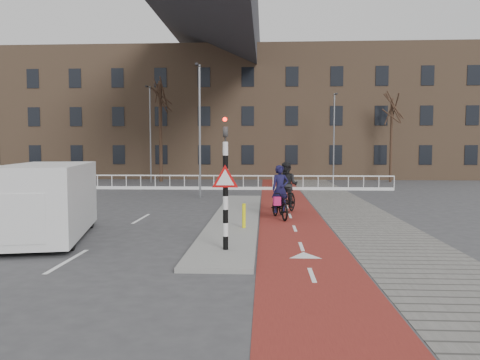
{
  "coord_description": "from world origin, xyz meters",
  "views": [
    {
      "loc": [
        0.44,
        -14.32,
        2.85
      ],
      "look_at": [
        -0.59,
        5.0,
        1.5
      ],
      "focal_mm": 35.0,
      "sensor_mm": 36.0,
      "label": 1
    }
  ],
  "objects": [
    {
      "name": "curb_island",
      "position": [
        -0.7,
        4.0,
        0.06
      ],
      "size": [
        1.8,
        16.0,
        0.12
      ],
      "primitive_type": "cube",
      "color": "gray",
      "rests_on": "ground"
    },
    {
      "name": "tree_right",
      "position": [
        10.87,
        25.0,
        3.44
      ],
      "size": [
        0.21,
        0.21,
        6.87
      ],
      "primitive_type": "cylinder",
      "color": "#301E15",
      "rests_on": "ground"
    },
    {
      "name": "townhouse_row",
      "position": [
        -3.0,
        32.0,
        7.81
      ],
      "size": [
        46.0,
        10.0,
        15.9
      ],
      "color": "#7F6047",
      "rests_on": "ground"
    },
    {
      "name": "bollard",
      "position": [
        -0.26,
        1.42,
        0.53
      ],
      "size": [
        0.12,
        0.12,
        0.83
      ],
      "primitive_type": "cylinder",
      "color": "yellow",
      "rests_on": "curb_island"
    },
    {
      "name": "ground",
      "position": [
        0.0,
        0.0,
        0.0
      ],
      "size": [
        120.0,
        120.0,
        0.0
      ],
      "primitive_type": "plane",
      "color": "#38383A",
      "rests_on": "ground"
    },
    {
      "name": "cyclist_near",
      "position": [
        1.06,
        4.29,
        0.73
      ],
      "size": [
        1.22,
        2.19,
        2.14
      ],
      "rotation": [
        0.0,
        0.0,
        0.25
      ],
      "color": "black",
      "rests_on": "bike_lane"
    },
    {
      "name": "sidewalk",
      "position": [
        4.3,
        10.0,
        0.01
      ],
      "size": [
        3.0,
        60.0,
        0.01
      ],
      "primitive_type": "cube",
      "color": "slate",
      "rests_on": "ground"
    },
    {
      "name": "bike_lane",
      "position": [
        1.5,
        10.0,
        0.01
      ],
      "size": [
        2.5,
        60.0,
        0.01
      ],
      "primitive_type": "cube",
      "color": "maroon",
      "rests_on": "ground"
    },
    {
      "name": "tree_mid",
      "position": [
        -8.24,
        24.34,
        4.17
      ],
      "size": [
        0.29,
        0.29,
        8.33
      ],
      "primitive_type": "cylinder",
      "color": "#301E15",
      "rests_on": "ground"
    },
    {
      "name": "streetlight_right",
      "position": [
        5.92,
        23.32,
        3.55
      ],
      "size": [
        0.12,
        0.12,
        7.11
      ],
      "primitive_type": "cylinder",
      "color": "slate",
      "rests_on": "ground"
    },
    {
      "name": "streetlight_near",
      "position": [
        -3.22,
        11.94,
        3.73
      ],
      "size": [
        0.12,
        0.12,
        7.45
      ],
      "primitive_type": "cylinder",
      "color": "slate",
      "rests_on": "ground"
    },
    {
      "name": "streetlight_left",
      "position": [
        -8.87,
        23.4,
        3.89
      ],
      "size": [
        0.12,
        0.12,
        7.79
      ],
      "primitive_type": "cylinder",
      "color": "slate",
      "rests_on": "ground"
    },
    {
      "name": "railing",
      "position": [
        -5.0,
        17.0,
        0.31
      ],
      "size": [
        28.0,
        0.1,
        0.99
      ],
      "color": "silver",
      "rests_on": "ground"
    },
    {
      "name": "van",
      "position": [
        -6.28,
        -0.23,
        1.23
      ],
      "size": [
        3.31,
        5.77,
        2.33
      ],
      "rotation": [
        0.0,
        0.0,
        0.22
      ],
      "color": "silver",
      "rests_on": "ground"
    },
    {
      "name": "cyclist_far",
      "position": [
        1.41,
        5.79,
        0.92
      ],
      "size": [
        1.33,
        2.17,
        2.22
      ],
      "rotation": [
        0.0,
        0.0,
        -0.38
      ],
      "color": "black",
      "rests_on": "bike_lane"
    },
    {
      "name": "traffic_signal",
      "position": [
        -0.6,
        -2.02,
        1.99
      ],
      "size": [
        0.8,
        0.8,
        3.68
      ],
      "color": "black",
      "rests_on": "curb_island"
    }
  ]
}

